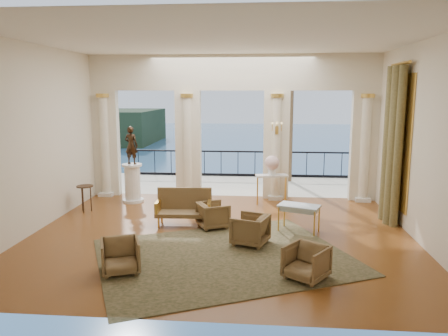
# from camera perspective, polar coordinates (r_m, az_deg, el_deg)

# --- Properties ---
(floor) EXTENTS (9.00, 9.00, 0.00)m
(floor) POSITION_cam_1_polar(r_m,az_deg,el_deg) (10.51, -0.48, -8.74)
(floor) COLOR #543512
(floor) RESTS_ON ground
(room_walls) EXTENTS (9.00, 9.00, 9.00)m
(room_walls) POSITION_cam_1_polar(r_m,az_deg,el_deg) (8.86, -1.21, 6.78)
(room_walls) COLOR #EDE1C7
(room_walls) RESTS_ON ground
(arcade) EXTENTS (9.00, 0.56, 4.50)m
(arcade) POSITION_cam_1_polar(r_m,az_deg,el_deg) (13.79, 1.04, 6.68)
(arcade) COLOR #F3E9C9
(arcade) RESTS_ON ground
(terrace) EXTENTS (10.00, 3.60, 0.10)m
(terrace) POSITION_cam_1_polar(r_m,az_deg,el_deg) (16.11, 1.51, -2.31)
(terrace) COLOR beige
(terrace) RESTS_ON ground
(balustrade) EXTENTS (9.00, 0.06, 1.03)m
(balustrade) POSITION_cam_1_polar(r_m,az_deg,el_deg) (17.59, 1.84, 0.25)
(balustrade) COLOR black
(balustrade) RESTS_ON terrace
(palm_tree) EXTENTS (2.00, 2.00, 4.50)m
(palm_tree) POSITION_cam_1_polar(r_m,az_deg,el_deg) (16.56, 8.84, 12.33)
(palm_tree) COLOR #4C3823
(palm_tree) RESTS_ON terrace
(headland) EXTENTS (22.00, 18.00, 6.00)m
(headland) POSITION_cam_1_polar(r_m,az_deg,el_deg) (85.94, -16.16, 5.29)
(headland) COLOR black
(headland) RESTS_ON sea
(sea) EXTENTS (160.00, 160.00, 0.00)m
(sea) POSITION_cam_1_polar(r_m,az_deg,el_deg) (70.54, 4.22, 2.27)
(sea) COLOR #2C5C86
(sea) RESTS_ON ground
(curtain) EXTENTS (0.33, 1.40, 4.09)m
(curtain) POSITION_cam_1_polar(r_m,az_deg,el_deg) (11.96, 21.15, 2.80)
(curtain) COLOR brown
(curtain) RESTS_ON ground
(window_frame) EXTENTS (0.04, 1.60, 3.40)m
(window_frame) POSITION_cam_1_polar(r_m,az_deg,el_deg) (12.01, 22.03, 3.16)
(window_frame) COLOR gold
(window_frame) RESTS_ON room_walls
(wall_sconce) EXTENTS (0.30, 0.11, 0.33)m
(wall_sconce) POSITION_cam_1_polar(r_m,az_deg,el_deg) (13.48, 6.91, 5.02)
(wall_sconce) COLOR gold
(wall_sconce) RESTS_ON arcade
(rug) EXTENTS (6.12, 5.57, 0.02)m
(rug) POSITION_cam_1_polar(r_m,az_deg,el_deg) (9.18, -0.00, -11.50)
(rug) COLOR #262E15
(rug) RESTS_ON ground
(armchair_a) EXTENTS (0.88, 0.85, 0.71)m
(armchair_a) POSITION_cam_1_polar(r_m,az_deg,el_deg) (8.56, -13.39, -10.93)
(armchair_a) COLOR #402F18
(armchair_a) RESTS_ON ground
(armchair_b) EXTENTS (0.93, 0.91, 0.70)m
(armchair_b) POSITION_cam_1_polar(r_m,az_deg,el_deg) (8.20, 10.70, -11.82)
(armchair_b) COLOR #402F18
(armchair_b) RESTS_ON ground
(armchair_c) EXTENTS (0.88, 0.91, 0.75)m
(armchair_c) POSITION_cam_1_polar(r_m,az_deg,el_deg) (9.80, 3.43, -7.86)
(armchair_c) COLOR #402F18
(armchair_c) RESTS_ON ground
(armchair_d) EXTENTS (0.89, 0.91, 0.71)m
(armchair_d) POSITION_cam_1_polar(r_m,az_deg,el_deg) (10.95, -1.42, -6.02)
(armchair_d) COLOR #402F18
(armchair_d) RESTS_ON ground
(settee) EXTENTS (1.43, 0.67, 0.93)m
(settee) POSITION_cam_1_polar(r_m,az_deg,el_deg) (11.25, -5.25, -5.08)
(settee) COLOR #402F18
(settee) RESTS_ON ground
(game_table) EXTENTS (1.10, 0.84, 0.67)m
(game_table) POSITION_cam_1_polar(r_m,az_deg,el_deg) (10.75, 9.79, -5.15)
(game_table) COLOR #9AB0C5
(game_table) RESTS_ON ground
(pedestal) EXTENTS (0.65, 0.65, 1.19)m
(pedestal) POSITION_cam_1_polar(r_m,az_deg,el_deg) (13.73, -11.85, -2.02)
(pedestal) COLOR silver
(pedestal) RESTS_ON ground
(statue) EXTENTS (0.47, 0.37, 1.15)m
(statue) POSITION_cam_1_polar(r_m,az_deg,el_deg) (13.54, -12.03, 2.92)
(statue) COLOR black
(statue) RESTS_ON pedestal
(console_table) EXTENTS (1.01, 0.56, 0.90)m
(console_table) POSITION_cam_1_polar(r_m,az_deg,el_deg) (13.23, 6.24, -1.54)
(console_table) COLOR silver
(console_table) RESTS_ON ground
(urn) EXTENTS (0.44, 0.44, 0.58)m
(urn) POSITION_cam_1_polar(r_m,az_deg,el_deg) (13.14, 6.28, 0.54)
(urn) COLOR white
(urn) RESTS_ON console_table
(side_table) EXTENTS (0.47, 0.47, 0.76)m
(side_table) POSITION_cam_1_polar(r_m,az_deg,el_deg) (12.91, -17.71, -2.67)
(side_table) COLOR black
(side_table) RESTS_ON ground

